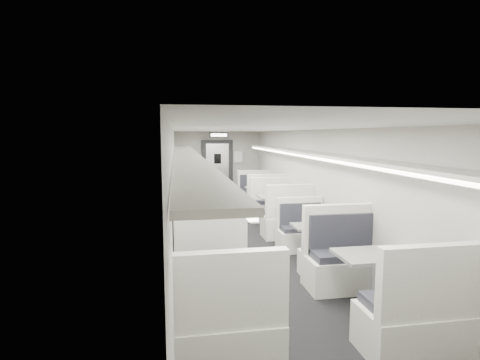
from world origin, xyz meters
name	(u,v)px	position (x,y,z in m)	size (l,w,h in m)	color
room	(250,190)	(0.00, 0.00, 1.20)	(3.24, 12.24, 2.64)	black
booth_left_a	(192,200)	(-1.00, 3.57, 0.41)	(1.14, 2.31, 1.24)	white
booth_left_b	(198,221)	(-1.00, 0.93, 0.39)	(1.06, 2.16, 1.15)	white
booth_left_c	(205,248)	(-1.00, -1.10, 0.39)	(1.06, 2.16, 1.15)	white
booth_left_d	(216,290)	(-1.00, -2.90, 0.41)	(1.14, 2.31, 1.24)	white
booth_right_a	(261,200)	(1.00, 3.29, 0.39)	(1.08, 2.19, 1.17)	white
booth_right_b	(278,212)	(1.00, 1.51, 0.41)	(1.13, 2.28, 1.22)	white
booth_right_c	(315,243)	(1.00, -1.00, 0.35)	(0.96, 1.95, 1.04)	white
booth_right_d	(373,283)	(1.00, -3.05, 0.41)	(1.14, 2.32, 1.24)	white
passenger	(201,188)	(-0.79, 2.88, 0.85)	(0.62, 0.41, 1.70)	black
window_a	(175,168)	(-1.49, 3.40, 1.35)	(0.02, 1.18, 0.84)	black
window_b	(175,177)	(-1.49, 1.20, 1.35)	(0.02, 1.18, 0.84)	black
window_c	(174,192)	(-1.49, -1.00, 1.35)	(0.02, 1.18, 0.84)	black
window_d	(174,222)	(-1.49, -3.20, 1.35)	(0.02, 1.18, 0.84)	black
luggage_rack_left	(187,155)	(-1.24, -0.30, 1.92)	(0.46, 10.40, 0.09)	white
luggage_rack_right	(316,154)	(1.24, -0.30, 1.92)	(0.46, 10.40, 0.09)	white
vestibule_door	(217,170)	(0.00, 5.93, 1.04)	(1.10, 0.13, 2.10)	black
exit_sign	(219,135)	(0.00, 5.44, 2.28)	(0.62, 0.12, 0.16)	black
wall_notice	(238,157)	(0.75, 5.92, 1.50)	(0.32, 0.02, 0.40)	white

